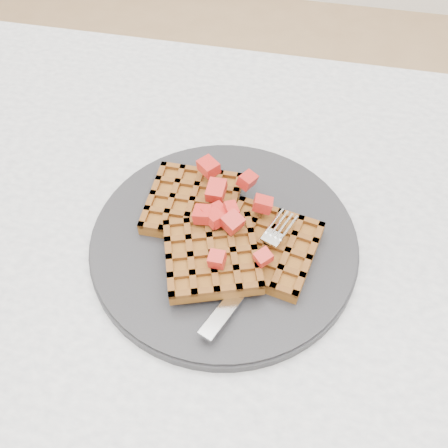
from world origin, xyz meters
name	(u,v)px	position (x,y,z in m)	size (l,w,h in m)	color
ground	(270,442)	(0.00, 0.00, 0.00)	(4.00, 4.00, 0.00)	tan
table	(305,314)	(0.00, 0.00, 0.64)	(1.20, 0.80, 0.75)	silver
plate	(224,241)	(-0.11, 0.01, 0.76)	(0.31, 0.31, 0.02)	black
waffles	(223,234)	(-0.11, 0.00, 0.78)	(0.21, 0.19, 0.03)	brown
strawberry_pile	(224,216)	(-0.11, 0.01, 0.80)	(0.15, 0.15, 0.02)	#990D0B
fork	(256,269)	(-0.07, -0.03, 0.77)	(0.02, 0.18, 0.02)	silver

